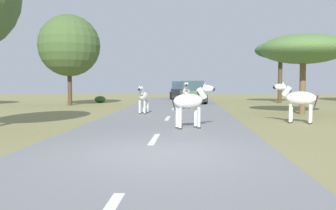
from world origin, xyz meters
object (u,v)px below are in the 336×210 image
zebra_1 (190,102)px  car_0 (180,91)px  tree_2 (281,51)px  zebra_3 (186,93)px  bush_0 (100,99)px  tree_5 (69,46)px  tree_4 (303,49)px  car_1 (192,93)px  zebra_2 (298,99)px  zebra_0 (143,97)px

zebra_1 → car_0: (-1.00, 23.52, -0.12)m
car_0 → tree_2: size_ratio=0.89×
zebra_3 → tree_2: 11.29m
zebra_3 → bush_0: bearing=-46.0°
zebra_3 → tree_5: size_ratio=0.27×
bush_0 → tree_2: bearing=2.4°
tree_4 → zebra_1: bearing=-130.9°
zebra_3 → tree_4: bearing=152.5°
car_1 → zebra_3: bearing=82.1°
zebra_2 → tree_2: tree_2 is taller
zebra_0 → tree_5: 10.22m
zebra_3 → zebra_2: bearing=120.6°
tree_2 → tree_5: bearing=-164.9°
zebra_2 → tree_4: bearing=5.1°
zebra_1 → zebra_2: bearing=94.0°
zebra_0 → bush_0: bearing=-58.5°
zebra_3 → bush_0: zebra_3 is taller
zebra_3 → bush_0: 10.16m
zebra_0 → bush_0: size_ratio=1.68×
zebra_0 → car_1: 10.56m
car_0 → tree_2: (8.28, -6.01, 3.38)m
zebra_0 → bush_0: 12.10m
zebra_0 → zebra_1: bearing=119.1°
car_0 → tree_5: tree_5 is taller
zebra_0 → zebra_1: (2.40, -5.90, 0.06)m
zebra_3 → tree_5: bearing=-23.4°
zebra_0 → car_0: car_0 is taller
zebra_2 → tree_2: (2.97, 15.23, 3.24)m
zebra_3 → tree_5: tree_5 is taller
car_1 → tree_2: tree_2 is taller
zebra_2 → zebra_3: bearing=55.3°
tree_4 → bush_0: size_ratio=4.78×
zebra_0 → tree_2: (9.67, 11.62, 3.32)m
bush_0 → zebra_3: bearing=-45.1°
tree_5 → zebra_3: bearing=-22.5°
tree_4 → tree_5: bearing=155.7°
bush_0 → tree_5: bearing=-109.2°
tree_5 → tree_2: bearing=15.1°
car_1 → bush_0: (-7.56, 0.76, -0.58)m
car_0 → zebra_1: bearing=88.5°
car_0 → zebra_0: bearing=81.5°
tree_4 → bush_0: (-13.19, 10.20, -3.06)m
zebra_1 → bush_0: 18.46m
zebra_2 → car_0: car_0 is taller
car_0 → tree_5: (-7.67, -10.30, 3.44)m
zebra_2 → car_0: (-5.31, 21.23, -0.14)m
car_0 → car_1: size_ratio=1.00×
zebra_2 → bush_0: 18.73m
car_1 → tree_2: bearing=-173.3°
zebra_1 → zebra_2: 4.88m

